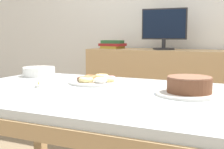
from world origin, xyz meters
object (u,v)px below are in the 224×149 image
book_stack (113,45)px  cake_chocolate_round (189,87)px  pastry_platter (97,80)px  plate_stack (39,72)px  tealight_left_edge (39,85)px  computer_monitor (164,29)px

book_stack → cake_chocolate_round: bearing=-53.6°
pastry_platter → plate_stack: (-0.48, 0.10, 0.02)m
book_stack → tealight_left_edge: book_stack is taller
pastry_platter → plate_stack: size_ratio=1.50×
cake_chocolate_round → tealight_left_edge: size_ratio=7.64×
book_stack → computer_monitor: bearing=-0.2°
book_stack → tealight_left_edge: size_ratio=6.27×
computer_monitor → book_stack: size_ratio=1.69×
cake_chocolate_round → pastry_platter: bearing=166.5°
computer_monitor → cake_chocolate_round: size_ratio=1.39×
cake_chocolate_round → book_stack: bearing=126.4°
cake_chocolate_round → plate_stack: cake_chocolate_round is taller
computer_monitor → tealight_left_edge: size_ratio=10.60×
computer_monitor → tealight_left_edge: 1.59m
computer_monitor → cake_chocolate_round: bearing=-69.7°
computer_monitor → cake_chocolate_round: 1.54m
pastry_platter → tealight_left_edge: pastry_platter is taller
cake_chocolate_round → plate_stack: bearing=167.5°
computer_monitor → book_stack: computer_monitor is taller
cake_chocolate_round → pastry_platter: 0.56m
pastry_platter → plate_stack: plate_stack is taller
book_stack → plate_stack: (0.02, -1.19, -0.14)m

